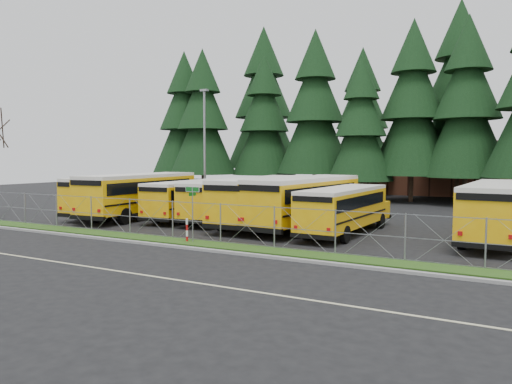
% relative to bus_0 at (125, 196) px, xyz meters
% --- Properties ---
extents(ground, '(120.00, 120.00, 0.00)m').
position_rel_bus_0_xyz_m(ground, '(13.49, -5.37, -1.44)').
color(ground, black).
rests_on(ground, ground).
extents(curb, '(50.00, 0.25, 0.12)m').
position_rel_bus_0_xyz_m(curb, '(13.49, -8.47, -1.38)').
color(curb, gray).
rests_on(curb, ground).
extents(grass_verge, '(50.00, 1.40, 0.06)m').
position_rel_bus_0_xyz_m(grass_verge, '(13.49, -7.07, -1.41)').
color(grass_verge, '#204213').
rests_on(grass_verge, ground).
extents(road_lane_line, '(50.00, 0.12, 0.01)m').
position_rel_bus_0_xyz_m(road_lane_line, '(13.49, -13.37, -1.44)').
color(road_lane_line, beige).
rests_on(road_lane_line, ground).
extents(chainlink_fence, '(44.00, 0.10, 2.00)m').
position_rel_bus_0_xyz_m(chainlink_fence, '(13.49, -6.37, -0.44)').
color(chainlink_fence, gray).
rests_on(chainlink_fence, ground).
extents(brick_building, '(22.00, 10.00, 6.00)m').
position_rel_bus_0_xyz_m(brick_building, '(19.49, 34.63, 1.56)').
color(brick_building, brown).
rests_on(brick_building, ground).
extents(bus_0, '(3.17, 11.13, 2.89)m').
position_rel_bus_0_xyz_m(bus_0, '(0.00, 0.00, 0.00)').
color(bus_0, '#EDA507').
rests_on(bus_0, ground).
extents(bus_1, '(3.53, 11.98, 3.10)m').
position_rel_bus_0_xyz_m(bus_1, '(1.96, -0.24, 0.11)').
color(bus_1, '#EDA507').
rests_on(bus_1, ground).
extents(bus_2, '(3.06, 10.22, 2.64)m').
position_rel_bus_0_xyz_m(bus_2, '(5.51, 0.95, -0.12)').
color(bus_2, '#EDA507').
rests_on(bus_2, ground).
extents(bus_3, '(3.49, 10.56, 2.72)m').
position_rel_bus_0_xyz_m(bus_3, '(8.10, 1.22, -0.08)').
color(bus_3, '#EDA507').
rests_on(bus_3, ground).
extents(bus_4, '(3.49, 11.65, 3.01)m').
position_rel_bus_0_xyz_m(bus_4, '(11.32, 0.39, 0.06)').
color(bus_4, '#EDA507').
rests_on(bus_4, ground).
extents(bus_5, '(3.62, 11.95, 3.09)m').
position_rel_bus_0_xyz_m(bus_5, '(14.25, 0.46, 0.10)').
color(bus_5, '#EDA507').
rests_on(bus_5, ground).
extents(bus_6, '(2.57, 9.99, 2.61)m').
position_rel_bus_0_xyz_m(bus_6, '(16.95, -0.53, -0.14)').
color(bus_6, '#EDA507').
rests_on(bus_6, ground).
extents(bus_east, '(3.05, 11.45, 2.98)m').
position_rel_bus_0_xyz_m(bus_east, '(24.46, 0.93, 0.05)').
color(bus_east, '#EDA507').
rests_on(bus_east, ground).
extents(street_sign, '(0.84, 0.55, 2.81)m').
position_rel_bus_0_xyz_m(street_sign, '(11.17, -6.90, 0.59)').
color(street_sign, gray).
rests_on(street_sign, ground).
extents(striped_bollard, '(0.11, 0.11, 1.20)m').
position_rel_bus_0_xyz_m(striped_bollard, '(10.86, -6.97, -0.84)').
color(striped_bollard, '#B20C0C').
rests_on(striped_bollard, ground).
extents(light_standard, '(0.70, 0.35, 10.14)m').
position_rel_bus_0_xyz_m(light_standard, '(0.84, 8.94, 4.06)').
color(light_standard, gray).
rests_on(light_standard, ground).
extents(conifer_0, '(7.47, 7.47, 16.53)m').
position_rel_bus_0_xyz_m(conifer_0, '(-9.75, 20.04, 6.82)').
color(conifer_0, black).
rests_on(conifer_0, ground).
extents(conifer_1, '(7.34, 7.34, 16.23)m').
position_rel_bus_0_xyz_m(conifer_1, '(-6.32, 18.83, 6.67)').
color(conifer_1, black).
rests_on(conifer_1, ground).
extents(conifer_2, '(7.13, 7.13, 15.77)m').
position_rel_bus_0_xyz_m(conifer_2, '(-0.42, 22.26, 6.44)').
color(conifer_2, black).
rests_on(conifer_2, ground).
extents(conifer_3, '(7.94, 7.94, 17.55)m').
position_rel_bus_0_xyz_m(conifer_3, '(5.79, 21.90, 7.33)').
color(conifer_3, black).
rests_on(conifer_3, ground).
extents(conifer_4, '(6.25, 6.25, 13.82)m').
position_rel_bus_0_xyz_m(conifer_4, '(11.54, 19.33, 5.47)').
color(conifer_4, black).
rests_on(conifer_4, ground).
extents(conifer_5, '(7.85, 7.85, 17.36)m').
position_rel_bus_0_xyz_m(conifer_5, '(15.71, 22.05, 7.24)').
color(conifer_5, black).
rests_on(conifer_5, ground).
extents(conifer_6, '(7.64, 7.64, 16.89)m').
position_rel_bus_0_xyz_m(conifer_6, '(20.61, 21.22, 7.00)').
color(conifer_6, black).
rests_on(conifer_6, ground).
extents(conifer_10, '(9.09, 9.09, 20.10)m').
position_rel_bus_0_xyz_m(conifer_10, '(-3.14, 27.18, 8.61)').
color(conifer_10, black).
rests_on(conifer_10, ground).
extents(conifer_11, '(7.52, 7.52, 16.62)m').
position_rel_bus_0_xyz_m(conifer_11, '(8.81, 28.49, 6.87)').
color(conifer_11, black).
rests_on(conifer_11, ground).
extents(conifer_12, '(9.00, 9.00, 19.91)m').
position_rel_bus_0_xyz_m(conifer_12, '(19.23, 26.73, 8.51)').
color(conifer_12, black).
rests_on(conifer_12, ground).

